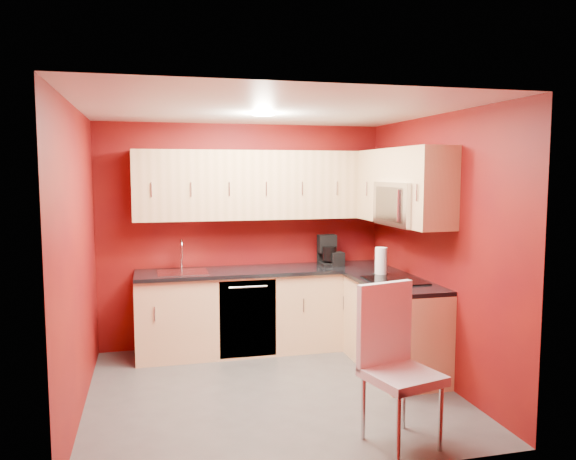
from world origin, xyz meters
name	(u,v)px	position (x,y,z in m)	size (l,w,h in m)	color
floor	(271,391)	(0.00, 0.00, 0.00)	(3.20, 3.20, 0.00)	#4D4A48
ceiling	(270,109)	(0.00, 0.00, 2.50)	(3.20, 3.20, 0.00)	white
wall_back	(243,235)	(0.00, 1.50, 1.25)	(3.20, 3.20, 0.00)	maroon
wall_front	(322,288)	(0.00, -1.50, 1.25)	(3.20, 3.20, 0.00)	maroon
wall_left	(78,261)	(-1.60, 0.00, 1.25)	(3.00, 3.00, 0.00)	maroon
wall_right	(436,248)	(1.60, 0.00, 1.25)	(3.00, 3.00, 0.00)	maroon
base_cabinets_back	(266,311)	(0.20, 1.20, 0.43)	(2.80, 0.60, 0.87)	#EEBE88
base_cabinets_right	(394,327)	(1.30, 0.25, 0.43)	(0.60, 1.30, 0.87)	#EEBE88
countertop_back	(266,271)	(0.20, 1.19, 0.89)	(2.80, 0.63, 0.04)	black
countertop_right	(394,282)	(1.29, 0.23, 0.89)	(0.63, 1.27, 0.04)	black
upper_cabinets_back	(263,185)	(0.20, 1.32, 1.83)	(2.80, 0.35, 0.75)	tan
upper_cabinets_right	(400,180)	(1.42, 0.44, 1.89)	(0.35, 1.55, 0.75)	tan
microwave	(407,204)	(1.39, 0.20, 1.66)	(0.42, 0.76, 0.42)	silver
cooktop	(395,280)	(1.28, 0.20, 0.92)	(0.50, 0.55, 0.01)	black
sink	(182,269)	(-0.70, 1.20, 0.94)	(0.52, 0.42, 0.35)	silver
dishwasher_front	(248,319)	(-0.05, 0.91, 0.43)	(0.60, 0.02, 0.82)	black
downlight	(263,115)	(0.00, 0.30, 2.48)	(0.20, 0.20, 0.01)	white
coffee_maker	(329,250)	(0.95, 1.25, 1.08)	(0.21, 0.27, 0.34)	black
napkin_holder	(337,259)	(1.02, 1.18, 0.99)	(0.14, 0.14, 0.16)	black
paper_towel	(381,261)	(1.28, 0.54, 1.05)	(0.16, 0.16, 0.28)	white
dining_chair	(402,367)	(0.70, -1.20, 0.58)	(0.47, 0.49, 1.16)	silver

